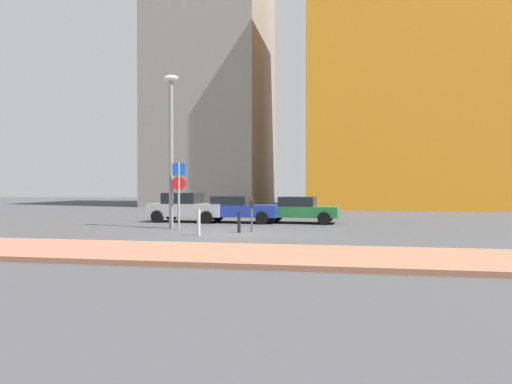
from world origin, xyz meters
The scene contains 12 objects.
ground_plane centered at (0.00, 0.00, 0.00)m, with size 120.00×120.00×0.00m, color #424244.
sidewalk_brick centered at (0.00, -5.66, 0.07)m, with size 40.00×3.67×0.14m, color #9E664C.
parked_car_silver centered at (-3.83, 5.89, 0.79)m, with size 4.09×2.22×1.55m.
parked_car_blue centered at (-1.07, 5.93, 0.72)m, with size 4.41×2.26×1.38m.
parked_car_green centered at (2.13, 6.15, 0.71)m, with size 4.13×2.27×1.36m.
parking_sign_post centered at (-2.80, 1.83, 1.86)m, with size 0.59×0.18×2.95m.
parking_meter centered at (0.61, 1.23, 0.85)m, with size 0.18×0.14×1.31m.
street_lamp centered at (-3.25, 2.08, 4.06)m, with size 0.70×0.36×6.89m.
traffic_bollard_near centered at (0.20, 0.67, 0.45)m, with size 0.13×0.13×0.89m, color black.
traffic_bollard_mid centered at (-1.07, -0.73, 0.51)m, with size 0.13×0.13×1.01m, color #B7B7BC.
building_colorful_midrise centered at (9.27, 25.58, 11.90)m, with size 15.54×12.66×23.79m, color orange.
building_under_construction centered at (-8.84, 29.35, 12.92)m, with size 10.80×14.37×25.85m, color gray.
Camera 1 is at (4.24, -17.46, 1.85)m, focal length 32.13 mm.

